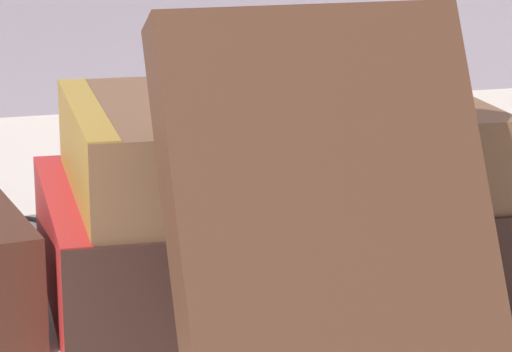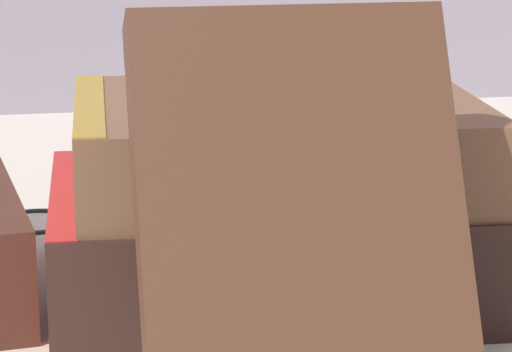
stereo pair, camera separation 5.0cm
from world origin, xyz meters
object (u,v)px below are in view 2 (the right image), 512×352
(pocket_watch, at_px, (354,93))
(reading_glasses, at_px, (88,219))
(book_flat_top, at_px, (264,144))
(book_flat_bottom, at_px, (251,238))
(book_leaning_front, at_px, (302,233))

(pocket_watch, relative_size, reading_glasses, 0.49)
(book_flat_top, bearing_deg, book_flat_bottom, 143.39)
(book_flat_top, xyz_separation_m, pocket_watch, (0.04, -0.01, 0.02))
(book_leaning_front, distance_m, reading_glasses, 0.25)
(book_flat_bottom, relative_size, reading_glasses, 1.80)
(book_flat_top, bearing_deg, reading_glasses, 122.91)
(book_flat_top, xyz_separation_m, reading_glasses, (-0.07, 0.12, -0.06))
(pocket_watch, bearing_deg, reading_glasses, 129.52)
(book_leaning_front, relative_size, pocket_watch, 2.67)
(reading_glasses, bearing_deg, book_flat_top, -52.11)
(pocket_watch, xyz_separation_m, reading_glasses, (-0.11, 0.13, -0.09))
(book_flat_bottom, distance_m, pocket_watch, 0.08)
(book_leaning_front, xyz_separation_m, reading_glasses, (-0.06, 0.23, -0.06))
(book_flat_top, distance_m, reading_glasses, 0.15)
(pocket_watch, height_order, reading_glasses, pocket_watch)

